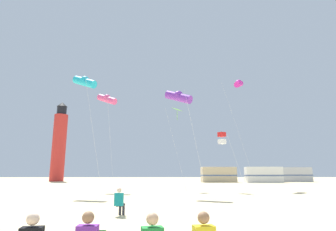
{
  "coord_description": "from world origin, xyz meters",
  "views": [
    {
      "loc": [
        0.58,
        -7.62,
        1.79
      ],
      "look_at": [
        1.26,
        13.92,
        6.25
      ],
      "focal_mm": 29.51,
      "sensor_mm": 36.0,
      "label": 1
    }
  ],
  "objects": [
    {
      "name": "kite_flyer_standing",
      "position": [
        -1.08,
        4.59,
        0.61
      ],
      "size": [
        0.43,
        0.56,
        1.16
      ],
      "rotation": [
        0.0,
        0.0,
        2.87
      ],
      "color": "#147F84",
      "rests_on": "ground"
    },
    {
      "name": "lighthouse_distant",
      "position": [
        -20.61,
        51.42,
        7.84
      ],
      "size": [
        2.8,
        2.8,
        16.8
      ],
      "color": "red",
      "rests_on": "ground"
    },
    {
      "name": "kite_tube_magenta",
      "position": [
        10.09,
        23.78,
        12.24
      ],
      "size": [
        3.14,
        3.52,
        12.95
      ],
      "color": "silver",
      "rests_on": "ground"
    },
    {
      "name": "kite_box_scarlet",
      "position": [
        6.72,
        19.11,
        5.09
      ],
      "size": [
        2.59,
        2.59,
        5.67
      ],
      "color": "silver",
      "rests_on": "ground"
    },
    {
      "name": "kite_tube_rainbow",
      "position": [
        -5.1,
        21.41,
        9.58
      ],
      "size": [
        2.49,
        2.01,
        10.28
      ],
      "color": "silver",
      "rests_on": "ground"
    },
    {
      "name": "kite_diamond_lime",
      "position": [
        2.5,
        21.9,
        8.26
      ],
      "size": [
        2.13,
        1.95,
        8.8
      ],
      "color": "silver",
      "rests_on": "ground"
    },
    {
      "name": "kite_tube_violet",
      "position": [
        2.16,
        14.5,
        7.98
      ],
      "size": [
        3.4,
        3.23,
        8.68
      ],
      "color": "silver",
      "rests_on": "ground"
    },
    {
      "name": "kite_tube_cyan",
      "position": [
        -6.05,
        15.9,
        9.67
      ],
      "size": [
        3.13,
        2.79,
        10.38
      ],
      "color": "silver",
      "rests_on": "ground"
    },
    {
      "name": "rv_van_tan",
      "position": [
        11.72,
        44.82,
        1.39
      ],
      "size": [
        6.5,
        2.52,
        2.8
      ],
      "rotation": [
        0.0,
        0.0,
        0.03
      ],
      "color": "#C6B28C",
      "rests_on": "ground"
    },
    {
      "name": "rv_van_silver",
      "position": [
        27.16,
        47.22,
        1.39
      ],
      "size": [
        6.62,
        2.88,
        2.8
      ],
      "rotation": [
        0.0,
        0.0,
        -0.09
      ],
      "color": "#B7BABF",
      "rests_on": "ground"
    },
    {
      "name": "rv_van_white",
      "position": [
        19.53,
        43.03,
        1.39
      ],
      "size": [
        6.61,
        2.87,
        2.8
      ],
      "rotation": [
        0.0,
        0.0,
        -0.08
      ],
      "color": "white",
      "rests_on": "ground"
    }
  ]
}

